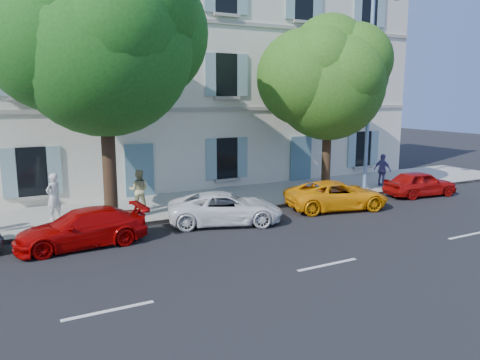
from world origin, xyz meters
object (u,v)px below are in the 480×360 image
street_lamp (372,85)px  pedestrian_c (383,170)px  car_red_coupe (82,228)px  pedestrian_b (139,190)px  tree_left (103,47)px  car_white_coupe (226,208)px  pedestrian_a (54,197)px  car_red_hatchback (420,183)px  tree_right (329,84)px  car_yellow_supercar (337,195)px

street_lamp → pedestrian_c: street_lamp is taller
car_red_coupe → street_lamp: street_lamp is taller
pedestrian_b → street_lamp: bearing=-163.5°
pedestrian_b → tree_left: bearing=66.1°
street_lamp → pedestrian_b: 11.47m
car_white_coupe → pedestrian_a: size_ratio=2.43×
car_red_hatchback → tree_left: tree_left is taller
car_red_coupe → tree_right: bearing=99.3°
car_yellow_supercar → pedestrian_b: size_ratio=2.61×
car_yellow_supercar → street_lamp: street_lamp is taller
tree_left → tree_right: size_ratio=1.23×
car_red_coupe → pedestrian_a: (-0.42, 3.20, 0.43)m
tree_left → pedestrian_a: tree_left is taller
car_yellow_supercar → pedestrian_c: bearing=-51.7°
pedestrian_b → car_red_coupe: bearing=73.6°
pedestrian_a → pedestrian_c: size_ratio=1.06×
car_red_coupe → pedestrian_a: bearing=-175.1°
street_lamp → pedestrian_a: bearing=173.8°
car_white_coupe → pedestrian_a: bearing=81.7°
car_yellow_supercar → pedestrian_a: (-10.54, 3.13, 0.42)m
tree_right → car_white_coupe: bearing=-161.2°
car_yellow_supercar → pedestrian_c: 5.31m
pedestrian_b → pedestrian_c: size_ratio=1.00×
car_yellow_supercar → car_red_coupe: bearing=103.2°
car_white_coupe → car_yellow_supercar: (5.03, -0.16, 0.01)m
car_yellow_supercar → tree_left: (-8.77, 1.87, 5.67)m
car_red_coupe → tree_left: bearing=142.5°
pedestrian_a → street_lamp: bearing=139.3°
tree_left → pedestrian_c: (13.55, 0.41, -5.30)m
street_lamp → car_red_hatchback: bearing=-37.1°
car_red_hatchback → tree_right: 6.32m
car_white_coupe → tree_right: size_ratio=0.54×
tree_right → pedestrian_b: size_ratio=4.77×
car_red_hatchback → pedestrian_c: size_ratio=2.16×
tree_left → pedestrian_c: size_ratio=5.86×
pedestrian_a → pedestrian_c: 15.35m
car_red_coupe → pedestrian_c: size_ratio=2.46×
tree_right → car_yellow_supercar: bearing=-118.0°
car_yellow_supercar → tree_right: size_ratio=0.55×
car_yellow_supercar → car_white_coupe: bearing=101.0°
pedestrian_b → pedestrian_c: pedestrian_b is taller
car_red_coupe → car_white_coupe: 5.10m
street_lamp → pedestrian_b: bearing=172.2°
pedestrian_c → pedestrian_a: bearing=76.1°
car_yellow_supercar → tree_left: bearing=90.8°
car_red_hatchback → tree_left: (-13.87, 1.68, 5.67)m
car_red_coupe → street_lamp: bearing=94.8°
pedestrian_a → car_red_coupe: bearing=62.9°
car_red_hatchback → tree_right: (-3.88, 2.11, 4.52)m
car_red_coupe → car_yellow_supercar: (10.13, 0.07, 0.01)m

